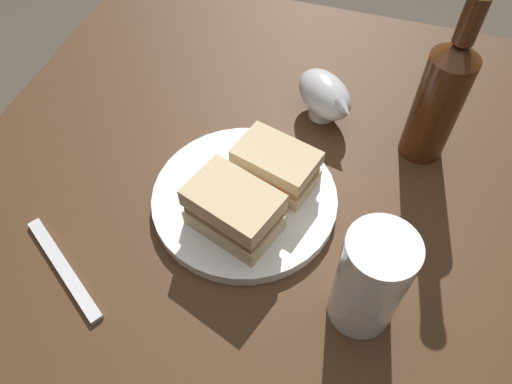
% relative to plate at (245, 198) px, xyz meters
% --- Properties ---
extents(ground_plane, '(6.00, 6.00, 0.00)m').
position_rel_plate_xyz_m(ground_plane, '(-0.00, -0.03, -0.74)').
color(ground_plane, '#4C4238').
extents(dining_table, '(1.01, 0.93, 0.73)m').
position_rel_plate_xyz_m(dining_table, '(-0.00, -0.03, -0.37)').
color(dining_table, '#422816').
rests_on(dining_table, ground).
extents(plate, '(0.26, 0.26, 0.02)m').
position_rel_plate_xyz_m(plate, '(0.00, 0.00, 0.00)').
color(plate, white).
rests_on(plate, dining_table).
extents(sandwich_half_left, '(0.11, 0.13, 0.07)m').
position_rel_plate_xyz_m(sandwich_half_left, '(-0.05, -0.00, 0.04)').
color(sandwich_half_left, '#CCB284').
rests_on(sandwich_half_left, plate).
extents(sandwich_half_right, '(0.10, 0.12, 0.06)m').
position_rel_plate_xyz_m(sandwich_half_right, '(0.04, -0.03, 0.04)').
color(sandwich_half_right, '#CCB284').
rests_on(sandwich_half_right, plate).
extents(potato_wedge_front, '(0.03, 0.04, 0.02)m').
position_rel_plate_xyz_m(potato_wedge_front, '(-0.02, -0.03, 0.02)').
color(potato_wedge_front, '#B77F33').
rests_on(potato_wedge_front, plate).
extents(potato_wedge_middle, '(0.05, 0.05, 0.02)m').
position_rel_plate_xyz_m(potato_wedge_middle, '(-0.00, -0.04, 0.02)').
color(potato_wedge_middle, gold).
rests_on(potato_wedge_middle, plate).
extents(potato_wedge_back, '(0.04, 0.03, 0.02)m').
position_rel_plate_xyz_m(potato_wedge_back, '(0.03, -0.06, 0.02)').
color(potato_wedge_back, '#B77F33').
rests_on(potato_wedge_back, plate).
extents(potato_wedge_left_edge, '(0.05, 0.04, 0.02)m').
position_rel_plate_xyz_m(potato_wedge_left_edge, '(0.03, -0.05, 0.02)').
color(potato_wedge_left_edge, '#B77F33').
rests_on(potato_wedge_left_edge, plate).
extents(potato_wedge_right_edge, '(0.04, 0.02, 0.02)m').
position_rel_plate_xyz_m(potato_wedge_right_edge, '(0.00, -0.05, 0.02)').
color(potato_wedge_right_edge, '#AD702D').
rests_on(potato_wedge_right_edge, plate).
extents(potato_wedge_stray, '(0.04, 0.04, 0.02)m').
position_rel_plate_xyz_m(potato_wedge_stray, '(-0.04, -0.02, 0.02)').
color(potato_wedge_stray, gold).
rests_on(potato_wedge_stray, plate).
extents(pint_glass, '(0.08, 0.08, 0.15)m').
position_rel_plate_xyz_m(pint_glass, '(-0.11, -0.18, 0.06)').
color(pint_glass, white).
rests_on(pint_glass, dining_table).
extents(gravy_boat, '(0.12, 0.12, 0.07)m').
position_rel_plate_xyz_m(gravy_boat, '(0.20, -0.07, 0.03)').
color(gravy_boat, '#B7B7BC').
rests_on(gravy_boat, dining_table).
extents(cider_bottle, '(0.06, 0.06, 0.27)m').
position_rel_plate_xyz_m(cider_bottle, '(0.17, -0.22, 0.10)').
color(cider_bottle, '#47230F').
rests_on(cider_bottle, dining_table).
extents(fork, '(0.11, 0.16, 0.01)m').
position_rel_plate_xyz_m(fork, '(-0.17, 0.19, -0.01)').
color(fork, silver).
rests_on(fork, dining_table).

